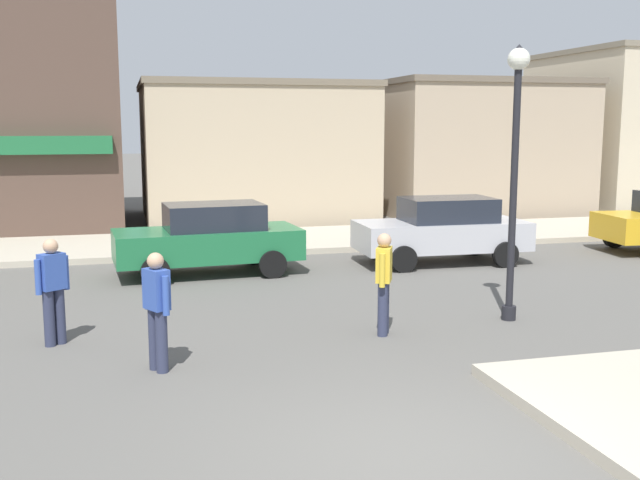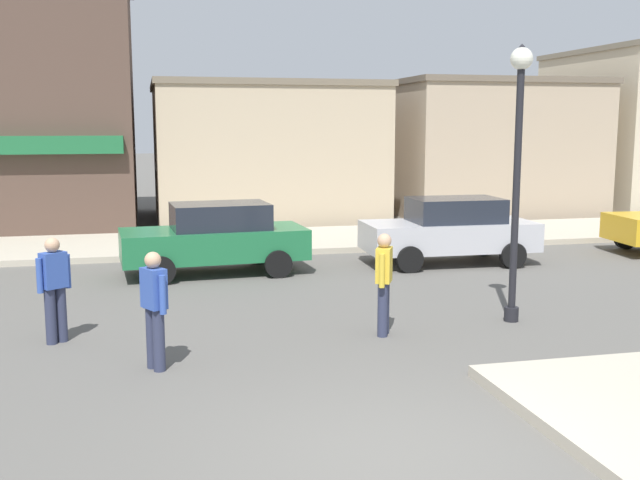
# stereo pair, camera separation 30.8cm
# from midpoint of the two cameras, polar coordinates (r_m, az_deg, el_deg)

# --- Properties ---
(ground_plane) EXTENTS (160.00, 160.00, 0.00)m
(ground_plane) POSITION_cam_midpoint_polar(r_m,az_deg,el_deg) (7.79, 5.85, -16.11)
(ground_plane) COLOR #5B5954
(kerb_far) EXTENTS (80.00, 4.00, 0.15)m
(kerb_far) POSITION_cam_midpoint_polar(r_m,az_deg,el_deg) (20.58, -7.55, -0.20)
(kerb_far) COLOR #B7AD99
(kerb_far) RESTS_ON ground
(lamp_post) EXTENTS (0.36, 0.36, 4.54)m
(lamp_post) POSITION_cam_midpoint_polar(r_m,az_deg,el_deg) (12.67, 13.99, 7.13)
(lamp_post) COLOR black
(lamp_post) RESTS_ON ground
(parked_car_nearest) EXTENTS (4.11, 2.09, 1.56)m
(parked_car_nearest) POSITION_cam_midpoint_polar(r_m,az_deg,el_deg) (16.58, -8.97, 0.17)
(parked_car_nearest) COLOR #1E6B3D
(parked_car_nearest) RESTS_ON ground
(parked_car_second) EXTENTS (4.04, 1.96, 1.56)m
(parked_car_second) POSITION_cam_midpoint_polar(r_m,az_deg,el_deg) (17.91, 8.86, 0.81)
(parked_car_second) COLOR #B7B7BC
(parked_car_second) RESTS_ON ground
(pedestrian_crossing_near) EXTENTS (0.36, 0.53, 1.61)m
(pedestrian_crossing_near) POSITION_cam_midpoint_polar(r_m,az_deg,el_deg) (11.68, 4.13, -3.09)
(pedestrian_crossing_near) COLOR #2D334C
(pedestrian_crossing_near) RESTS_ON ground
(pedestrian_crossing_far) EXTENTS (0.36, 0.53, 1.61)m
(pedestrian_crossing_far) POSITION_cam_midpoint_polar(r_m,az_deg,el_deg) (10.21, -13.17, -5.05)
(pedestrian_crossing_far) COLOR #2D334C
(pedestrian_crossing_far) RESTS_ON ground
(pedestrian_kerb_side) EXTENTS (0.49, 0.40, 1.61)m
(pedestrian_kerb_side) POSITION_cam_midpoint_polar(r_m,az_deg,el_deg) (11.85, -20.39, -3.46)
(pedestrian_kerb_side) COLOR #2D334C
(pedestrian_kerb_side) RESTS_ON ground
(building_storefront_left_near) EXTENTS (7.51, 6.74, 4.65)m
(building_storefront_left_near) POSITION_cam_midpoint_polar(r_m,az_deg,el_deg) (26.27, -5.55, 6.72)
(building_storefront_left_near) COLOR tan
(building_storefront_left_near) RESTS_ON ground
(building_storefront_left_mid) EXTENTS (7.07, 8.05, 4.83)m
(building_storefront_left_mid) POSITION_cam_midpoint_polar(r_m,az_deg,el_deg) (29.36, 10.33, 7.02)
(building_storefront_left_mid) COLOR tan
(building_storefront_left_mid) RESTS_ON ground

